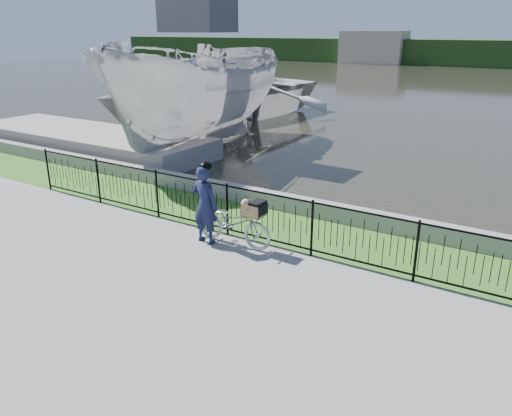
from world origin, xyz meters
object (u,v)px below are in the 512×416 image
Objects in this scene: dock at (89,140)px; boat_near at (200,94)px; bicycle_rig at (234,222)px; boat_far at (210,93)px; cyclist at (205,203)px.

boat_near is at bearing 27.67° from dock.
bicycle_rig is at bearing -47.60° from boat_near.
bicycle_rig is 8.55m from boat_near.
cyclist is at bearing -53.32° from boat_far.
boat_near reaches higher than boat_far.
cyclist is (8.84, -4.46, 0.50)m from dock.
dock is 0.95× the size of boat_near.
boat_far is at bearing 92.37° from dock.
boat_near reaches higher than bicycle_rig.
boat_near reaches higher than cyclist.
bicycle_rig is 0.13× the size of boat_far.
dock is 9.92m from cyclist.
bicycle_rig is at bearing 20.46° from cyclist.
boat_far reaches higher than bicycle_rig.
boat_far is (-9.17, 12.31, 0.38)m from cyclist.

